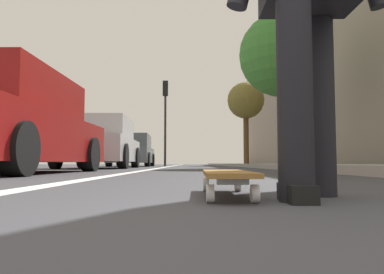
% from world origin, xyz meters
% --- Properties ---
extents(ground_plane, '(80.00, 80.00, 0.00)m').
position_xyz_m(ground_plane, '(10.00, 0.00, 0.00)').
color(ground_plane, '#38383D').
extents(lane_stripe_white, '(52.00, 0.16, 0.01)m').
position_xyz_m(lane_stripe_white, '(20.00, 1.24, 0.00)').
color(lane_stripe_white, silver).
rests_on(lane_stripe_white, ground).
extents(sidewalk_curb, '(52.00, 3.20, 0.13)m').
position_xyz_m(sidewalk_curb, '(18.00, -3.31, 0.06)').
color(sidewalk_curb, '#9E9B93').
rests_on(sidewalk_curb, ground).
extents(building_facade, '(40.00, 1.20, 9.15)m').
position_xyz_m(building_facade, '(22.00, -6.49, 4.58)').
color(building_facade, gray).
rests_on(building_facade, ground).
extents(skateboard, '(0.84, 0.21, 0.11)m').
position_xyz_m(skateboard, '(1.26, 0.12, 0.09)').
color(skateboard, white).
rests_on(skateboard, ground).
extents(parked_car_near, '(4.48, 1.99, 1.47)m').
position_xyz_m(parked_car_near, '(5.10, 3.02, 0.70)').
color(parked_car_near, maroon).
rests_on(parked_car_near, ground).
extents(parked_car_mid, '(4.40, 2.10, 1.50)m').
position_xyz_m(parked_car_mid, '(10.93, 3.01, 0.73)').
color(parked_car_mid, '#B7B7BC').
rests_on(parked_car_mid, ground).
extents(parked_car_far, '(4.60, 1.98, 1.47)m').
position_xyz_m(parked_car_far, '(17.26, 3.02, 0.70)').
color(parked_car_far, '#4C5156').
rests_on(parked_car_far, ground).
extents(traffic_light, '(0.33, 0.28, 4.56)m').
position_xyz_m(traffic_light, '(19.62, 1.64, 3.13)').
color(traffic_light, '#2D2D2D').
rests_on(traffic_light, ground).
extents(street_tree_mid, '(2.96, 2.96, 5.44)m').
position_xyz_m(street_tree_mid, '(12.58, -2.91, 3.94)').
color(street_tree_mid, brown).
rests_on(street_tree_mid, ground).
extents(street_tree_far, '(2.12, 2.12, 4.85)m').
position_xyz_m(street_tree_far, '(21.21, -2.91, 3.72)').
color(street_tree_far, brown).
rests_on(street_tree_far, ground).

